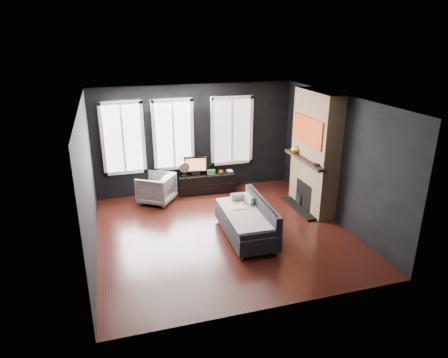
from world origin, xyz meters
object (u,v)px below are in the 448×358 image
object	(u,v)px
monitor	(196,164)
book	(227,168)
media_console	(206,183)
sofa	(246,219)
mantel_vase	(295,149)
armchair	(156,187)
mug	(221,171)

from	to	relation	value
monitor	book	distance (m)	0.84
media_console	book	size ratio (longest dim) A/B	7.13
sofa	monitor	distance (m)	2.64
monitor	mantel_vase	distance (m)	2.51
sofa	media_console	size ratio (longest dim) A/B	1.26
armchair	mantel_vase	xyz separation A→B (m)	(3.15, -0.90, 0.95)
book	mantel_vase	world-z (taller)	mantel_vase
sofa	monitor	xyz separation A→B (m)	(-0.42, 2.58, 0.37)
monitor	mug	world-z (taller)	monitor
armchair	media_console	bearing A→B (deg)	135.94
media_console	monitor	distance (m)	0.57
monitor	mug	bearing A→B (deg)	-3.51
mug	book	distance (m)	0.24
mantel_vase	armchair	bearing A→B (deg)	164.05
sofa	book	distance (m)	2.63
monitor	mantel_vase	xyz separation A→B (m)	(2.10, -1.23, 0.58)
sofa	monitor	bearing A→B (deg)	100.63
sofa	armchair	xyz separation A→B (m)	(-1.47, 2.25, -0.00)
armchair	media_console	world-z (taller)	armchair
mug	book	bearing A→B (deg)	31.91
sofa	monitor	size ratio (longest dim) A/B	3.03
sofa	media_console	distance (m)	2.55
mug	mantel_vase	xyz separation A→B (m)	(1.48, -1.11, 0.79)
sofa	book	xyz separation A→B (m)	(0.40, 2.59, 0.20)
book	monitor	bearing A→B (deg)	-179.64
media_console	monitor	size ratio (longest dim) A/B	2.40
mantel_vase	sofa	bearing A→B (deg)	-141.21
media_console	mantel_vase	world-z (taller)	mantel_vase
armchair	mug	distance (m)	1.69
media_console	book	distance (m)	0.67
armchair	mug	world-z (taller)	armchair
sofa	book	bearing A→B (deg)	82.56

